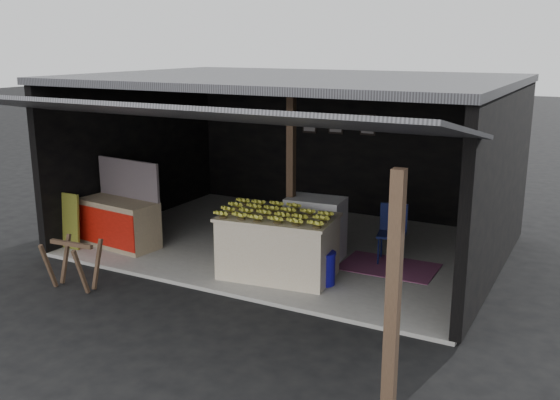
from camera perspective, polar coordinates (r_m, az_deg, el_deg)
The scene contains 13 objects.
ground at distance 9.25m, azimuth -6.16°, elevation -8.48°, with size 80.00×80.00×0.00m, color black.
concrete_slab at distance 11.26m, azimuth 1.03°, elevation -4.07°, with size 7.00×5.00×0.06m, color gray.
shophouse at distance 11.07m, azimuth 1.83°, elevation 6.62°, with size 7.40×7.29×3.02m.
banana_table at distance 9.54m, azimuth -0.18°, elevation -4.23°, with size 1.85×1.27×0.96m.
banana_pile at distance 9.37m, azimuth -0.19°, elevation -0.91°, with size 1.60×0.96×0.19m, color yellow, non-canonical shape.
white_crate at distance 10.35m, azimuth 3.25°, elevation -2.59°, with size 0.97×0.71×1.02m.
neighbor_stall at distance 11.32m, azimuth -14.49°, elevation -1.85°, with size 1.52×0.81×1.51m.
green_signboard at distance 11.52m, azimuth -19.08°, elevation -1.75°, with size 0.65×0.04×0.98m, color black.
sawhorse at distance 9.69m, azimuth -18.44°, elevation -5.18°, with size 0.75×0.69×0.73m.
water_barrel at distance 9.32m, azimuth 4.09°, elevation -6.32°, with size 0.32×0.32×0.47m, color #120D96.
plastic_chair at distance 10.35m, azimuth 10.26°, elevation -2.53°, with size 0.52×0.52×0.94m.
magenta_rug at distance 10.21m, azimuth 9.93°, elevation -6.01°, with size 1.50×1.00×0.01m, color #6B1755.
picture_frames at distance 13.04m, azimuth 5.27°, elevation 6.95°, with size 1.62×0.04×0.46m.
Camera 1 is at (4.88, -7.01, 3.54)m, focal length 40.00 mm.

